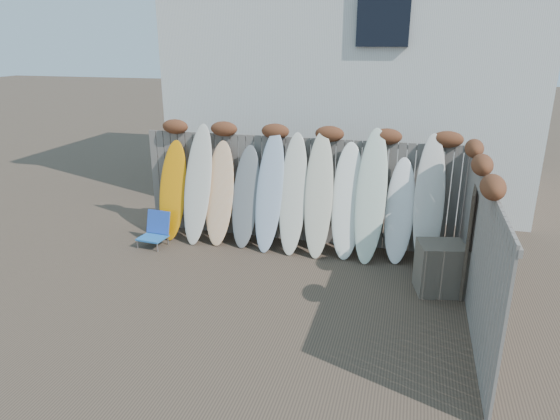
% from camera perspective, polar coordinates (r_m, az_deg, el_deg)
% --- Properties ---
extents(ground, '(80.00, 80.00, 0.00)m').
position_cam_1_polar(ground, '(7.64, -2.38, -9.97)').
color(ground, '#493A2D').
extents(back_fence, '(6.05, 0.28, 2.24)m').
position_cam_1_polar(back_fence, '(9.32, 2.26, 3.34)').
color(back_fence, slate).
rests_on(back_fence, ground).
extents(right_fence, '(0.28, 4.40, 2.24)m').
position_cam_1_polar(right_fence, '(7.16, 21.73, -3.31)').
color(right_fence, slate).
rests_on(right_fence, ground).
extents(house, '(8.50, 5.50, 6.33)m').
position_cam_1_polar(house, '(12.97, 8.61, 16.58)').
color(house, silver).
rests_on(house, ground).
extents(beach_chair, '(0.52, 0.55, 0.63)m').
position_cam_1_polar(beach_chair, '(9.67, -14.05, -2.22)').
color(beach_chair, '#2367B1').
rests_on(beach_chair, ground).
extents(wooden_crate, '(0.78, 0.70, 0.79)m').
position_cam_1_polar(wooden_crate, '(8.01, 17.81, -6.31)').
color(wooden_crate, brown).
rests_on(wooden_crate, ground).
extents(lattice_panel, '(0.20, 1.10, 1.66)m').
position_cam_1_polar(lattice_panel, '(8.15, 20.79, -2.91)').
color(lattice_panel, brown).
rests_on(lattice_panel, ground).
extents(surfboard_0, '(0.55, 0.67, 1.87)m').
position_cam_1_polar(surfboard_0, '(9.83, -12.15, 2.22)').
color(surfboard_0, orange).
rests_on(surfboard_0, ground).
extents(surfboard_1, '(0.59, 0.81, 2.20)m').
position_cam_1_polar(surfboard_1, '(9.51, -9.37, 2.89)').
color(surfboard_1, beige).
rests_on(surfboard_1, ground).
extents(surfboard_2, '(0.56, 0.69, 1.91)m').
position_cam_1_polar(surfboard_2, '(9.41, -6.92, 1.90)').
color(surfboard_2, '#FFB679').
rests_on(surfboard_2, ground).
extents(surfboard_3, '(0.55, 0.69, 1.85)m').
position_cam_1_polar(surfboard_3, '(9.26, -3.94, 1.52)').
color(surfboard_3, slate).
rests_on(surfboard_3, ground).
extents(surfboard_4, '(0.56, 0.79, 2.14)m').
position_cam_1_polar(surfboard_4, '(9.04, -1.20, 2.08)').
color(surfboard_4, '#A8BAD2').
rests_on(surfboard_4, ground).
extents(surfboard_5, '(0.50, 0.76, 2.13)m').
position_cam_1_polar(surfboard_5, '(8.93, 1.52, 1.83)').
color(surfboard_5, beige).
rests_on(surfboard_5, ground).
extents(surfboard_6, '(0.55, 0.80, 2.17)m').
position_cam_1_polar(surfboard_6, '(8.82, 4.45, 1.70)').
color(surfboard_6, beige).
rests_on(surfboard_6, ground).
extents(surfboard_7, '(0.58, 0.73, 2.00)m').
position_cam_1_polar(surfboard_7, '(8.83, 7.70, 1.03)').
color(surfboard_7, white).
rests_on(surfboard_7, ground).
extents(surfboard_8, '(0.56, 0.82, 2.27)m').
position_cam_1_polar(surfboard_8, '(8.71, 10.34, 1.55)').
color(surfboard_8, silver).
rests_on(surfboard_8, ground).
extents(surfboard_9, '(0.51, 0.65, 1.78)m').
position_cam_1_polar(surfboard_9, '(8.82, 13.52, -0.10)').
color(surfboard_9, white).
rests_on(surfboard_9, ground).
extents(surfboard_10, '(0.51, 0.79, 2.21)m').
position_cam_1_polar(surfboard_10, '(8.72, 16.67, 0.89)').
color(surfboard_10, silver).
rests_on(surfboard_10, ground).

